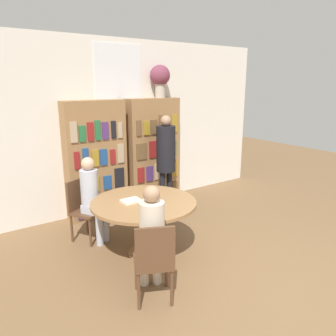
% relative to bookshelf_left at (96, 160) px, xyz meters
% --- Properties ---
extents(ground_plane, '(16.00, 16.00, 0.00)m').
position_rel_bookshelf_left_xyz_m(ground_plane, '(0.57, -3.15, -0.99)').
color(ground_plane, brown).
extents(wall_back, '(6.40, 0.07, 3.00)m').
position_rel_bookshelf_left_xyz_m(wall_back, '(0.57, 0.19, 0.52)').
color(wall_back, silver).
rests_on(wall_back, ground_plane).
extents(bookshelf_left, '(1.02, 0.34, 1.98)m').
position_rel_bookshelf_left_xyz_m(bookshelf_left, '(0.00, 0.00, 0.00)').
color(bookshelf_left, olive).
rests_on(bookshelf_left, ground_plane).
extents(bookshelf_right, '(1.02, 0.34, 1.98)m').
position_rel_bookshelf_left_xyz_m(bookshelf_right, '(1.14, -0.00, -0.00)').
color(bookshelf_right, olive).
rests_on(bookshelf_right, ground_plane).
extents(flower_vase, '(0.37, 0.37, 0.58)m').
position_rel_bookshelf_left_xyz_m(flower_vase, '(1.32, 0.00, 1.36)').
color(flower_vase, '#B7AD9E').
rests_on(flower_vase, bookshelf_right).
extents(reading_table, '(1.38, 1.38, 0.76)m').
position_rel_bookshelf_left_xyz_m(reading_table, '(-0.05, -1.63, -0.34)').
color(reading_table, olive).
rests_on(reading_table, ground_plane).
extents(chair_near_camera, '(0.53, 0.53, 0.91)m').
position_rel_bookshelf_left_xyz_m(chair_near_camera, '(-0.49, -2.56, -0.48)').
color(chair_near_camera, brown).
rests_on(chair_near_camera, ground_plane).
extents(chair_left_side, '(0.54, 0.54, 0.91)m').
position_rel_bookshelf_left_xyz_m(chair_left_side, '(-0.54, -0.73, -0.48)').
color(chair_left_side, brown).
rests_on(chair_left_side, ground_plane).
extents(seated_reader_left, '(0.37, 0.40, 1.26)m').
position_rel_bookshelf_left_xyz_m(seated_reader_left, '(-0.45, -0.89, -0.28)').
color(seated_reader_left, '#B2B7C6').
rests_on(seated_reader_left, ground_plane).
extents(seated_reader_right, '(0.38, 0.41, 1.25)m').
position_rel_bookshelf_left_xyz_m(seated_reader_right, '(-0.41, -2.40, -0.28)').
color(seated_reader_right, beige).
rests_on(seated_reader_right, ground_plane).
extents(librarian_standing, '(0.33, 0.60, 1.72)m').
position_rel_bookshelf_left_xyz_m(librarian_standing, '(1.09, -0.50, 0.08)').
color(librarian_standing, black).
rests_on(librarian_standing, ground_plane).
extents(open_book_on_table, '(0.24, 0.18, 0.03)m').
position_rel_bookshelf_left_xyz_m(open_book_on_table, '(-0.19, -1.56, -0.22)').
color(open_book_on_table, silver).
rests_on(open_book_on_table, reading_table).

